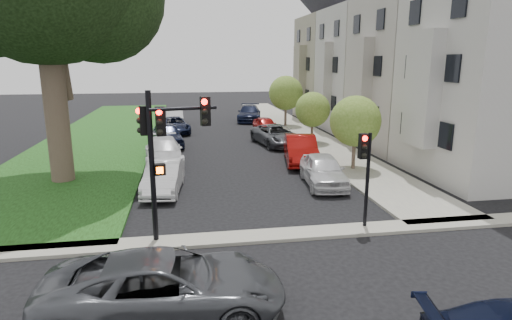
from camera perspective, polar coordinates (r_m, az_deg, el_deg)
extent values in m
plane|color=black|center=(12.96, 3.78, -13.71)|extent=(140.00, 140.00, 0.00)
cube|color=black|center=(36.25, -19.42, 3.23)|extent=(8.00, 44.00, 0.12)
cube|color=gray|center=(36.95, 5.45, 4.10)|extent=(3.50, 44.00, 0.12)
cube|color=gray|center=(14.70, 1.97, -10.04)|extent=(60.00, 1.00, 0.12)
cube|color=silver|center=(24.55, 29.24, 9.54)|extent=(7.00, 7.40, 10.00)
cube|color=silver|center=(22.39, 21.28, 8.83)|extent=(0.70, 2.20, 5.50)
cube|color=black|center=(22.51, 22.17, 11.33)|extent=(0.08, 3.60, 6.00)
cube|color=gray|center=(30.78, 20.48, 10.78)|extent=(7.00, 7.40, 10.00)
cube|color=gray|center=(29.09, 13.71, 10.15)|extent=(0.70, 2.20, 5.50)
cube|color=black|center=(29.18, 14.37, 12.09)|extent=(0.08, 3.60, 6.00)
cube|color=#AB9F8E|center=(37.48, 14.72, 11.46)|extent=(7.00, 7.40, 10.00)
cube|color=#AB9F8E|center=(36.10, 8.99, 10.88)|extent=(0.70, 2.20, 5.50)
cube|color=black|center=(36.17, 9.51, 12.45)|extent=(0.08, 3.60, 6.00)
cube|color=gray|center=(44.44, 10.72, 11.86)|extent=(7.00, 7.40, 10.00)
cube|color=gray|center=(43.28, 5.80, 11.32)|extent=(0.70, 2.20, 5.50)
cube|color=black|center=(43.34, 6.23, 12.64)|extent=(0.08, 3.60, 6.00)
cylinder|color=brown|center=(22.43, -25.18, 6.97)|extent=(1.08, 1.08, 7.82)
cylinder|color=brown|center=(23.62, 12.89, 0.90)|extent=(0.19, 0.19, 1.93)
sphere|color=#4E7620|center=(23.32, 13.11, 5.08)|extent=(2.70, 2.70, 2.70)
cylinder|color=brown|center=(30.77, 7.46, 3.77)|extent=(0.18, 0.18, 1.76)
sphere|color=#4E7620|center=(30.55, 7.55, 6.69)|extent=(2.46, 2.46, 2.46)
cylinder|color=brown|center=(38.50, 3.95, 6.03)|extent=(0.22, 0.22, 2.16)
sphere|color=#4E7620|center=(38.31, 4.00, 8.91)|extent=(3.02, 3.02, 3.02)
cylinder|color=black|center=(13.89, -13.67, -1.26)|extent=(0.20, 0.20, 4.96)
cylinder|color=black|center=(13.51, -9.64, 6.78)|extent=(2.08, 0.53, 0.11)
cube|color=black|center=(13.58, -12.61, 5.05)|extent=(0.33, 0.30, 0.91)
cube|color=black|center=(13.54, -6.78, 6.47)|extent=(0.33, 0.30, 0.91)
cube|color=black|center=(13.85, -14.74, 5.09)|extent=(0.30, 0.33, 0.91)
sphere|color=#FF0C05|center=(13.40, -12.70, 6.26)|extent=(0.19, 0.19, 0.19)
sphere|color=black|center=(13.48, -12.57, 3.68)|extent=(0.19, 0.19, 0.19)
cube|color=black|center=(13.87, -12.69, -1.22)|extent=(0.37, 0.30, 0.36)
cube|color=#FF5905|center=(13.75, -12.71, -1.36)|extent=(0.21, 0.03, 0.21)
cylinder|color=black|center=(15.35, 14.61, -2.85)|extent=(0.14, 0.14, 3.46)
cube|color=black|center=(14.97, 14.10, 1.80)|extent=(0.29, 0.26, 0.86)
sphere|color=#FF0C05|center=(14.79, 14.37, 2.80)|extent=(0.18, 0.18, 0.18)
imported|color=#3F4247|center=(10.48, -12.04, -16.17)|extent=(5.61, 2.67, 1.55)
imported|color=silver|center=(20.60, 8.95, -1.34)|extent=(2.18, 4.53, 1.49)
imported|color=maroon|center=(24.87, 5.99, 1.39)|extent=(2.51, 5.09, 1.60)
imported|color=#3F4247|center=(30.05, 2.74, 3.32)|extent=(3.23, 5.47, 1.43)
imported|color=maroon|center=(35.15, 1.28, 4.67)|extent=(1.81, 3.93, 1.31)
imported|color=black|center=(42.09, -0.91, 6.24)|extent=(3.13, 5.61, 1.54)
imported|color=silver|center=(19.77, -12.20, -2.24)|extent=(1.89, 4.39, 1.40)
imported|color=silver|center=(25.13, -12.20, 1.14)|extent=(2.48, 5.26, 1.48)
imported|color=black|center=(30.31, -11.75, 3.31)|extent=(2.53, 4.93, 1.61)
imported|color=black|center=(35.77, -10.85, 4.59)|extent=(2.92, 5.01, 1.31)
imported|color=silver|center=(41.04, -10.79, 5.76)|extent=(1.67, 4.42, 1.44)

